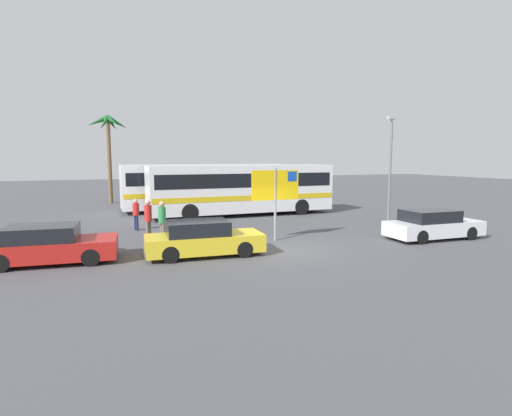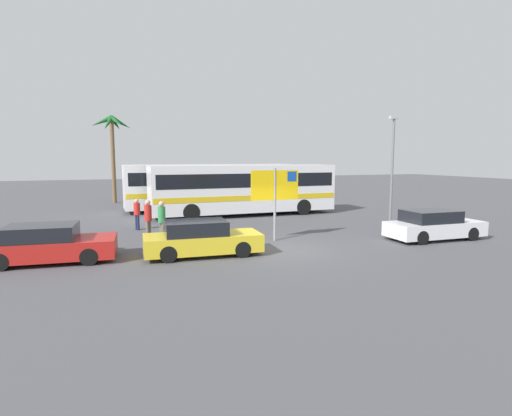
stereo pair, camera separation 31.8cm
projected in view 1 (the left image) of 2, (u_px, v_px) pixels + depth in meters
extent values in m
plane|color=#4C4C51|center=(283.00, 250.00, 16.15)|extent=(120.00, 120.00, 0.00)
cube|color=white|center=(242.00, 188.00, 25.78)|extent=(11.70, 2.49, 2.90)
cube|color=black|center=(242.00, 180.00, 25.72)|extent=(11.23, 2.52, 0.84)
cube|color=gold|center=(242.00, 196.00, 25.85)|extent=(11.58, 2.52, 0.32)
cylinder|color=black|center=(286.00, 203.00, 28.29)|extent=(1.00, 0.28, 1.00)
cylinder|color=black|center=(301.00, 207.00, 26.22)|extent=(1.00, 0.28, 1.00)
cylinder|color=black|center=(182.00, 208.00, 25.65)|extent=(1.00, 0.28, 1.00)
cylinder|color=black|center=(190.00, 212.00, 23.58)|extent=(1.00, 0.28, 1.00)
cube|color=white|center=(208.00, 185.00, 28.56)|extent=(11.70, 2.49, 2.90)
cube|color=black|center=(208.00, 177.00, 28.49)|extent=(11.23, 2.52, 0.84)
cube|color=gold|center=(208.00, 193.00, 28.62)|extent=(11.58, 2.52, 0.32)
cylinder|color=black|center=(251.00, 199.00, 31.06)|extent=(1.00, 0.28, 1.00)
cylinder|color=black|center=(262.00, 202.00, 28.99)|extent=(1.00, 0.28, 1.00)
cylinder|color=black|center=(154.00, 203.00, 28.42)|extent=(1.00, 0.28, 1.00)
cylinder|color=black|center=(159.00, 207.00, 26.35)|extent=(1.00, 0.28, 1.00)
cylinder|color=gray|center=(275.00, 205.00, 17.86)|extent=(0.11, 0.11, 3.20)
cube|color=yellow|center=(275.00, 185.00, 17.75)|extent=(2.20, 0.09, 1.30)
cube|color=#1447A8|center=(292.00, 176.00, 17.99)|extent=(0.44, 0.08, 0.44)
cube|color=yellow|center=(205.00, 243.00, 15.20)|extent=(4.41, 1.97, 0.64)
cube|color=black|center=(197.00, 228.00, 15.05)|extent=(2.34, 1.69, 0.52)
cylinder|color=black|center=(234.00, 241.00, 16.35)|extent=(0.61, 0.20, 0.60)
cylinder|color=black|center=(245.00, 250.00, 14.90)|extent=(0.61, 0.20, 0.60)
cylinder|color=black|center=(166.00, 246.00, 15.55)|extent=(0.61, 0.20, 0.60)
cylinder|color=black|center=(171.00, 255.00, 14.09)|extent=(0.61, 0.20, 0.60)
cube|color=silver|center=(434.00, 228.00, 18.37)|extent=(4.42, 1.87, 0.64)
cube|color=black|center=(430.00, 216.00, 18.22)|extent=(2.32, 1.66, 0.52)
cylinder|color=black|center=(444.00, 228.00, 19.58)|extent=(0.61, 0.18, 0.60)
cylinder|color=black|center=(471.00, 233.00, 18.11)|extent=(0.61, 0.18, 0.60)
cylinder|color=black|center=(397.00, 231.00, 18.68)|extent=(0.61, 0.18, 0.60)
cylinder|color=black|center=(422.00, 237.00, 17.22)|extent=(0.61, 0.18, 0.60)
cube|color=red|center=(51.00, 249.00, 14.13)|extent=(4.49, 2.26, 0.64)
cube|color=black|center=(42.00, 233.00, 13.99)|extent=(2.40, 1.93, 0.52)
cylinder|color=black|center=(95.00, 247.00, 15.36)|extent=(0.61, 0.21, 0.60)
cylinder|color=black|center=(91.00, 258.00, 13.71)|extent=(0.61, 0.21, 0.60)
cylinder|color=black|center=(15.00, 251.00, 14.61)|extent=(0.61, 0.21, 0.60)
cylinder|color=black|center=(0.00, 263.00, 12.95)|extent=(0.61, 0.21, 0.60)
cylinder|color=#706656|center=(162.00, 233.00, 17.48)|extent=(0.13, 0.13, 0.87)
cylinder|color=#706656|center=(163.00, 233.00, 17.34)|extent=(0.13, 0.13, 0.87)
cylinder|color=#338E4C|center=(162.00, 215.00, 17.32)|extent=(0.32, 0.32, 0.69)
sphere|color=tan|center=(162.00, 204.00, 17.26)|extent=(0.24, 0.24, 0.24)
cylinder|color=#1E2347|center=(137.00, 223.00, 20.47)|extent=(0.13, 0.13, 0.77)
cylinder|color=#1E2347|center=(135.00, 223.00, 20.60)|extent=(0.13, 0.13, 0.77)
cylinder|color=red|center=(136.00, 209.00, 20.45)|extent=(0.32, 0.32, 0.61)
sphere|color=tan|center=(136.00, 201.00, 20.40)|extent=(0.21, 0.21, 0.21)
cylinder|color=#706656|center=(148.00, 231.00, 17.79)|extent=(0.13, 0.13, 0.88)
cylinder|color=#706656|center=(150.00, 231.00, 17.96)|extent=(0.13, 0.13, 0.88)
cylinder|color=red|center=(148.00, 213.00, 17.78)|extent=(0.32, 0.32, 0.70)
sphere|color=tan|center=(148.00, 203.00, 17.72)|extent=(0.24, 0.24, 0.24)
cylinder|color=slate|center=(390.00, 171.00, 23.09)|extent=(0.14, 0.14, 5.76)
cube|color=#B2B2B7|center=(392.00, 118.00, 22.73)|extent=(0.56, 0.20, 0.16)
cylinder|color=brown|center=(109.00, 162.00, 32.48)|extent=(0.32, 0.32, 6.58)
cone|color=#195623|center=(117.00, 123.00, 32.43)|extent=(1.70, 0.60, 1.17)
cone|color=#195623|center=(112.00, 124.00, 32.82)|extent=(1.14, 1.68, 1.19)
cone|color=#195623|center=(104.00, 123.00, 32.63)|extent=(1.01, 1.71, 1.19)
cone|color=#195623|center=(97.00, 122.00, 31.94)|extent=(1.75, 0.73, 1.05)
cone|color=#195623|center=(105.00, 122.00, 31.39)|extent=(0.96, 1.70, 1.22)
cone|color=#195623|center=(112.00, 121.00, 31.57)|extent=(1.12, 1.73, 1.03)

